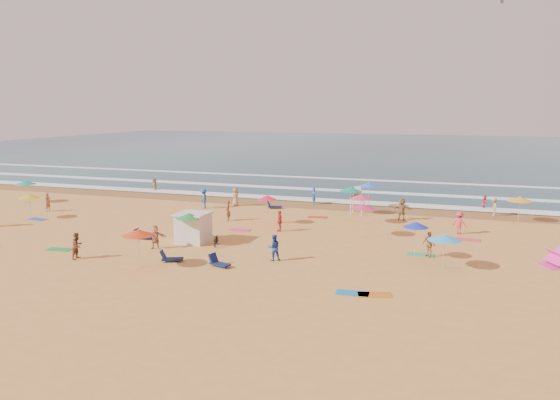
% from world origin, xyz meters
% --- Properties ---
extents(ground, '(220.00, 220.00, 0.00)m').
position_xyz_m(ground, '(0.00, 0.00, 0.00)').
color(ground, gold).
rests_on(ground, ground).
extents(ocean, '(220.00, 140.00, 0.18)m').
position_xyz_m(ocean, '(0.00, 84.00, 0.00)').
color(ocean, '#0C4756').
rests_on(ocean, ground).
extents(wet_sand, '(220.00, 220.00, 0.00)m').
position_xyz_m(wet_sand, '(0.00, 12.50, 0.01)').
color(wet_sand, olive).
rests_on(wet_sand, ground).
extents(surf_foam, '(200.00, 18.70, 0.05)m').
position_xyz_m(surf_foam, '(0.00, 21.32, 0.10)').
color(surf_foam, white).
rests_on(surf_foam, ground).
extents(cabana, '(2.00, 2.00, 2.00)m').
position_xyz_m(cabana, '(-4.64, -4.44, 1.00)').
color(cabana, silver).
rests_on(cabana, ground).
extents(cabana_roof, '(2.20, 2.20, 0.12)m').
position_xyz_m(cabana_roof, '(-4.64, -4.44, 2.06)').
color(cabana_roof, silver).
rests_on(cabana_roof, cabana).
extents(bicycle, '(1.03, 1.69, 0.84)m').
position_xyz_m(bicycle, '(-2.74, -4.74, 0.42)').
color(bicycle, black).
rests_on(bicycle, ground).
extents(lifeguard_stand, '(1.20, 1.20, 2.10)m').
position_xyz_m(lifeguard_stand, '(4.39, 9.38, 1.05)').
color(lifeguard_stand, white).
rests_on(lifeguard_stand, ground).
extents(beach_umbrellas, '(62.77, 27.00, 0.74)m').
position_xyz_m(beach_umbrellas, '(0.81, 0.63, 2.15)').
color(beach_umbrellas, blue).
rests_on(beach_umbrellas, ground).
extents(loungers, '(46.58, 21.65, 0.34)m').
position_xyz_m(loungers, '(4.89, -3.51, 0.17)').
color(loungers, '#0F1F4F').
rests_on(loungers, ground).
extents(towels, '(42.75, 19.42, 0.03)m').
position_xyz_m(towels, '(-2.08, -3.22, 0.01)').
color(towels, '#D71A46').
rests_on(towels, ground).
extents(beachgoers, '(39.22, 27.31, 2.12)m').
position_xyz_m(beachgoers, '(-1.56, 3.71, 0.84)').
color(beachgoers, tan).
rests_on(beachgoers, ground).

